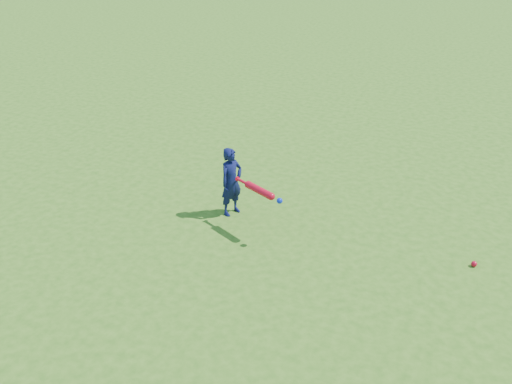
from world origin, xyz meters
TOP-DOWN VIEW (x-y plane):
  - ground at (0.00, 0.00)m, footprint 80.00×80.00m
  - child at (-0.77, 0.31)m, footprint 0.35×0.42m
  - ground_ball_red at (2.44, 0.31)m, footprint 0.07×0.07m
  - bat_swing at (-0.20, -0.02)m, footprint 0.79×0.40m

SIDE VIEW (x-z plane):
  - ground at x=0.00m, z-range 0.00..0.00m
  - ground_ball_red at x=2.44m, z-range 0.00..0.07m
  - child at x=-0.77m, z-range 0.00..0.97m
  - bat_swing at x=-0.20m, z-range 0.57..0.67m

